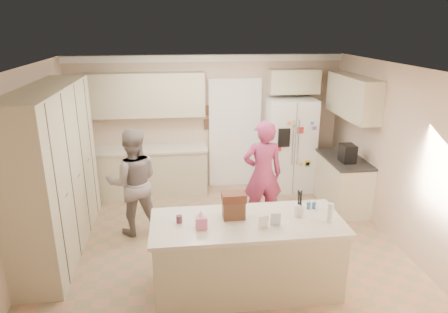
{
  "coord_description": "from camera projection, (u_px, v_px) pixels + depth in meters",
  "views": [
    {
      "loc": [
        -0.59,
        -5.26,
        3.14
      ],
      "look_at": [
        0.1,
        0.35,
        1.25
      ],
      "focal_mm": 32.0,
      "sensor_mm": 36.0,
      "label": 1
    }
  ],
  "objects": [
    {
      "name": "floor",
      "position": [
        220.0,
        243.0,
        6.02
      ],
      "size": [
        5.2,
        4.6,
        0.02
      ],
      "primitive_type": "cube",
      "color": "#AA7A5E",
      "rests_on": "ground"
    },
    {
      "name": "ceiling",
      "position": [
        220.0,
        66.0,
        5.19
      ],
      "size": [
        5.2,
        4.6,
        0.02
      ],
      "primitive_type": "cube",
      "color": "white",
      "rests_on": "wall_back"
    },
    {
      "name": "wall_back",
      "position": [
        207.0,
        123.0,
        7.78
      ],
      "size": [
        5.2,
        0.02,
        2.6
      ],
      "primitive_type": "cube",
      "color": "beige",
      "rests_on": "ground"
    },
    {
      "name": "wall_front",
      "position": [
        250.0,
        249.0,
        3.43
      ],
      "size": [
        5.2,
        0.02,
        2.6
      ],
      "primitive_type": "cube",
      "color": "beige",
      "rests_on": "ground"
    },
    {
      "name": "wall_left",
      "position": [
        25.0,
        169.0,
        5.3
      ],
      "size": [
        0.02,
        4.6,
        2.6
      ],
      "primitive_type": "cube",
      "color": "beige",
      "rests_on": "ground"
    },
    {
      "name": "wall_right",
      "position": [
        395.0,
        154.0,
        5.91
      ],
      "size": [
        0.02,
        4.6,
        2.6
      ],
      "primitive_type": "cube",
      "color": "beige",
      "rests_on": "ground"
    },
    {
      "name": "crown_back",
      "position": [
        206.0,
        58.0,
        7.34
      ],
      "size": [
        5.2,
        0.08,
        0.12
      ],
      "primitive_type": "cube",
      "color": "white",
      "rests_on": "wall_back"
    },
    {
      "name": "pantry_bank",
      "position": [
        55.0,
        172.0,
        5.57
      ],
      "size": [
        0.6,
        2.6,
        2.35
      ],
      "primitive_type": "cube",
      "color": "#C3B997",
      "rests_on": "floor"
    },
    {
      "name": "back_base_cab",
      "position": [
        149.0,
        172.0,
        7.63
      ],
      "size": [
        2.2,
        0.6,
        0.88
      ],
      "primitive_type": "cube",
      "color": "#C3B997",
      "rests_on": "floor"
    },
    {
      "name": "back_countertop",
      "position": [
        147.0,
        149.0,
        7.47
      ],
      "size": [
        2.24,
        0.63,
        0.04
      ],
      "primitive_type": "cube",
      "color": "beige",
      "rests_on": "back_base_cab"
    },
    {
      "name": "back_upper_cab",
      "position": [
        144.0,
        95.0,
        7.28
      ],
      "size": [
        2.2,
        0.35,
        0.8
      ],
      "primitive_type": "cube",
      "color": "#C3B997",
      "rests_on": "wall_back"
    },
    {
      "name": "doorway_opening",
      "position": [
        235.0,
        135.0,
        7.9
      ],
      "size": [
        0.9,
        0.06,
        2.1
      ],
      "primitive_type": "cube",
      "color": "black",
      "rests_on": "floor"
    },
    {
      "name": "doorway_casing",
      "position": [
        235.0,
        135.0,
        7.86
      ],
      "size": [
        1.02,
        0.03,
        2.22
      ],
      "primitive_type": "cube",
      "color": "white",
      "rests_on": "floor"
    },
    {
      "name": "wall_frame_upper",
      "position": [
        208.0,
        110.0,
        7.67
      ],
      "size": [
        0.15,
        0.02,
        0.2
      ],
      "primitive_type": "cube",
      "color": "brown",
      "rests_on": "wall_back"
    },
    {
      "name": "wall_frame_lower",
      "position": [
        208.0,
        124.0,
        7.75
      ],
      "size": [
        0.15,
        0.02,
        0.2
      ],
      "primitive_type": "cube",
      "color": "brown",
      "rests_on": "wall_back"
    },
    {
      "name": "refrigerator",
      "position": [
        289.0,
        145.0,
        7.76
      ],
      "size": [
        0.92,
        0.73,
        1.8
      ],
      "primitive_type": "cube",
      "rotation": [
        0.0,
        0.0,
        -0.03
      ],
      "color": "white",
      "rests_on": "floor"
    },
    {
      "name": "fridge_seam",
      "position": [
        295.0,
        150.0,
        7.42
      ],
      "size": [
        0.02,
        0.02,
        1.78
      ],
      "primitive_type": "cube",
      "color": "gray",
      "rests_on": "refrigerator"
    },
    {
      "name": "fridge_dispenser",
      "position": [
        284.0,
        138.0,
        7.31
      ],
      "size": [
        0.22,
        0.03,
        0.35
      ],
      "primitive_type": "cube",
      "color": "black",
      "rests_on": "refrigerator"
    },
    {
      "name": "fridge_handle_l",
      "position": [
        293.0,
        143.0,
        7.35
      ],
      "size": [
        0.02,
        0.02,
        0.85
      ],
      "primitive_type": "cylinder",
      "color": "silver",
      "rests_on": "refrigerator"
    },
    {
      "name": "fridge_handle_r",
      "position": [
        298.0,
        143.0,
        7.37
      ],
      "size": [
        0.02,
        0.02,
        0.85
      ],
      "primitive_type": "cylinder",
      "color": "silver",
      "rests_on": "refrigerator"
    },
    {
      "name": "over_fridge_cab",
      "position": [
        294.0,
        81.0,
        7.54
      ],
      "size": [
        0.95,
        0.35,
        0.45
      ],
      "primitive_type": "cube",
      "color": "#C3B997",
      "rests_on": "wall_back"
    },
    {
      "name": "right_base_cab",
      "position": [
        342.0,
        183.0,
        7.09
      ],
      "size": [
        0.6,
        1.2,
        0.88
      ],
      "primitive_type": "cube",
      "color": "#C3B997",
      "rests_on": "floor"
    },
    {
      "name": "right_countertop",
      "position": [
        344.0,
        159.0,
        6.94
      ],
      "size": [
        0.63,
        1.24,
        0.04
      ],
      "primitive_type": "cube",
      "color": "#2D2B28",
      "rests_on": "right_base_cab"
    },
    {
      "name": "right_upper_cab",
      "position": [
        353.0,
        97.0,
        6.81
      ],
      "size": [
        0.35,
        1.5,
        0.7
      ],
      "primitive_type": "cube",
      "color": "#C3B997",
      "rests_on": "wall_right"
    },
    {
      "name": "coffee_maker",
      "position": [
        348.0,
        153.0,
        6.69
      ],
      "size": [
        0.22,
        0.28,
        0.3
      ],
      "primitive_type": "cube",
      "color": "black",
      "rests_on": "right_countertop"
    },
    {
      "name": "island_base",
      "position": [
        247.0,
        256.0,
        4.87
      ],
      "size": [
        2.2,
        0.9,
        0.88
      ],
      "primitive_type": "cube",
      "color": "#C3B997",
      "rests_on": "floor"
    },
    {
      "name": "island_top",
      "position": [
        247.0,
        223.0,
        4.72
      ],
      "size": [
        2.28,
        0.96,
        0.05
      ],
      "primitive_type": "cube",
      "color": "beige",
      "rests_on": "island_base"
    },
    {
      "name": "utensil_crock",
      "position": [
        300.0,
        210.0,
        4.81
      ],
      "size": [
        0.13,
        0.13,
        0.15
      ],
      "primitive_type": "cylinder",
      "color": "white",
      "rests_on": "island_top"
    },
    {
      "name": "tissue_box",
      "position": [
        201.0,
        222.0,
        4.53
      ],
      "size": [
        0.13,
        0.13,
        0.14
      ],
      "primitive_type": "cube",
      "color": "pink",
      "rests_on": "island_top"
    },
    {
      "name": "tissue_plume",
      "position": [
        201.0,
        213.0,
        4.5
      ],
      "size": [
        0.08,
        0.08,
        0.08
      ],
      "primitive_type": "cone",
      "color": "white",
      "rests_on": "tissue_box"
    },
    {
      "name": "dollhouse_body",
      "position": [
        234.0,
        209.0,
        4.76
      ],
      "size": [
        0.26,
        0.18,
        0.22
      ],
      "primitive_type": "cube",
      "color": "brown",
      "rests_on": "island_top"
    },
    {
      "name": "dollhouse_roof",
      "position": [
        234.0,
        197.0,
        4.71
      ],
      "size": [
        0.28,
        0.2,
        0.1
      ],
      "primitive_type": "cube",
      "color": "#592D1E",
      "rests_on": "dollhouse_body"
    },
    {
      "name": "jam_jar",
      "position": [
        179.0,
        219.0,
        4.65
      ],
      "size": [
        0.07,
        0.07,
        0.09
      ],
      "primitive_type": "cylinder",
      "color": "#59263F",
      "rests_on": "island_top"
    },
    {
      "name": "greeting_card_a",
      "position": [
        264.0,
        222.0,
        4.52
      ],
      "size": [
        0.12,
        0.06,
        0.16
      ],
      "primitive_type": "cube",
      "rotation": [
        0.15,
        0.0,
        0.2
      ],
      "color": "white",
      "rests_on": "island_top"
    },
    {
      "name": "greeting_card_b",
      "position": [
        276.0,
        219.0,
        4.58
      ],
      "size": [
        0.12,
        0.05,
        0.16
      ],
      "primitive_type": "cube",
      "rotation": [
        0.15,
        0.0,
        -0.1
      ],
      "color": "silver",
      "rests_on": "island_top"
    },
    {
      "name": "water_bottle",
      "position": [
        330.0,
        213.0,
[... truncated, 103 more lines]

